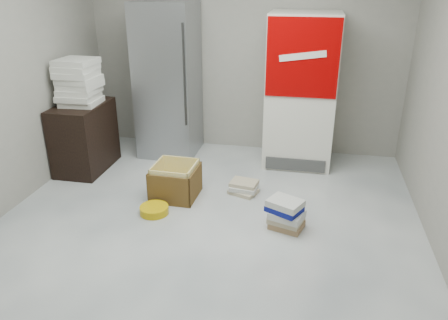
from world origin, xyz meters
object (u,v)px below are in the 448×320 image
(wood_shelf, at_px, (85,137))
(cardboard_box, at_px, (175,183))
(steel_fridge, at_px, (168,81))
(coke_cooler, at_px, (301,91))
(phonebook_stack_main, at_px, (286,214))

(wood_shelf, distance_m, cardboard_box, 1.38)
(steel_fridge, height_order, coke_cooler, steel_fridge)
(steel_fridge, height_order, cardboard_box, steel_fridge)
(wood_shelf, height_order, phonebook_stack_main, wood_shelf)
(steel_fridge, relative_size, phonebook_stack_main, 4.91)
(phonebook_stack_main, bearing_deg, cardboard_box, -179.24)
(coke_cooler, bearing_deg, phonebook_stack_main, -90.68)
(coke_cooler, bearing_deg, wood_shelf, -163.72)
(coke_cooler, height_order, wood_shelf, coke_cooler)
(coke_cooler, xyz_separation_m, wood_shelf, (-2.48, -0.72, -0.50))
(steel_fridge, relative_size, coke_cooler, 1.06)
(phonebook_stack_main, height_order, cardboard_box, cardboard_box)
(steel_fridge, bearing_deg, cardboard_box, -70.14)
(steel_fridge, bearing_deg, wood_shelf, -138.69)
(steel_fridge, xyz_separation_m, cardboard_box, (0.44, -1.22, -0.80))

